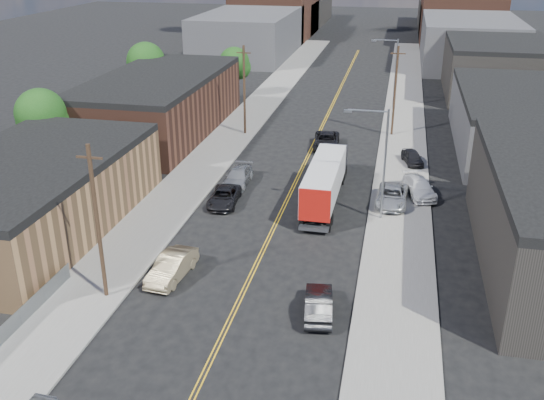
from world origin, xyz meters
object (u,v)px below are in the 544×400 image
at_px(car_left_c, 224,197).
at_px(car_right_lot_c, 412,157).
at_px(car_right_lot_a, 392,196).
at_px(car_ahead_truck, 326,141).
at_px(car_left_b, 172,267).
at_px(semi_truck, 326,177).
at_px(car_left_d, 238,177).
at_px(car_right_oncoming, 319,304).
at_px(car_right_lot_b, 419,187).

xyz_separation_m(car_left_c, car_right_lot_c, (15.45, 13.21, 0.12)).
bearing_deg(car_right_lot_a, car_ahead_truck, 120.06).
distance_m(car_left_b, car_right_lot_c, 29.82).
bearing_deg(semi_truck, car_left_d, 168.15).
height_order(semi_truck, car_left_b, semi_truck).
bearing_deg(car_left_d, car_right_lot_a, -8.90).
relative_size(car_right_oncoming, car_right_lot_a, 0.86).
xyz_separation_m(semi_truck, car_ahead_truck, (-1.69, 13.84, -1.29)).
xyz_separation_m(car_left_b, car_left_d, (0.00, 16.91, -0.08)).
distance_m(car_left_b, car_ahead_truck, 29.67).
relative_size(semi_truck, car_right_lot_b, 2.79).
bearing_deg(car_left_b, car_right_lot_b, 53.11).
xyz_separation_m(semi_truck, car_right_lot_c, (7.26, 10.40, -1.28)).
bearing_deg(car_right_lot_b, car_left_b, -149.20).
bearing_deg(car_left_c, car_left_d, 85.49).
distance_m(car_left_c, car_right_lot_b, 16.78).
bearing_deg(semi_truck, car_left_c, -160.49).
bearing_deg(car_right_lot_c, semi_truck, -140.72).
relative_size(semi_truck, car_right_oncoming, 3.09).
bearing_deg(car_right_lot_a, car_right_lot_b, 49.71).
height_order(car_left_c, car_ahead_truck, car_ahead_truck).
xyz_separation_m(semi_truck, car_left_c, (-8.19, -2.81, -1.40)).
relative_size(car_left_d, car_ahead_truck, 0.88).
height_order(car_right_oncoming, car_right_lot_a, car_right_lot_a).
distance_m(semi_truck, car_ahead_truck, 14.00).
relative_size(semi_truck, car_left_c, 2.86).
xyz_separation_m(car_left_d, car_right_lot_c, (15.45, 8.60, 0.07)).
bearing_deg(car_left_b, car_left_c, 95.79).
relative_size(car_right_oncoming, car_right_lot_c, 1.18).
bearing_deg(car_left_d, semi_truck, -13.18).
height_order(car_left_d, car_right_lot_b, car_right_lot_b).
height_order(car_left_b, car_left_c, car_left_b).
relative_size(car_left_d, car_right_lot_b, 1.01).
relative_size(car_left_c, car_right_lot_a, 0.93).
bearing_deg(car_ahead_truck, car_right_lot_b, -55.43).
distance_m(car_left_b, car_right_lot_a, 20.32).
height_order(car_left_b, car_left_d, car_left_b).
xyz_separation_m(semi_truck, car_left_b, (-8.19, -15.11, -1.27)).
relative_size(car_left_b, car_right_oncoming, 1.09).
height_order(car_left_c, car_left_d, car_left_d).
bearing_deg(car_right_lot_a, car_left_c, -166.47).
xyz_separation_m(car_left_b, car_right_lot_b, (16.00, 17.35, 0.07)).
bearing_deg(car_right_oncoming, car_ahead_truck, -90.88).
xyz_separation_m(semi_truck, car_left_d, (-8.19, 1.80, -1.35)).
xyz_separation_m(car_left_c, car_right_lot_b, (16.00, 5.05, 0.20)).
xyz_separation_m(car_right_lot_b, car_right_lot_c, (-0.55, 8.16, -0.08)).
xyz_separation_m(car_left_b, car_right_oncoming, (10.00, -2.23, -0.06)).
distance_m(car_left_c, car_left_d, 4.61).
bearing_deg(car_right_lot_b, car_left_c, -178.98).
bearing_deg(car_right_lot_c, car_left_b, -137.00).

